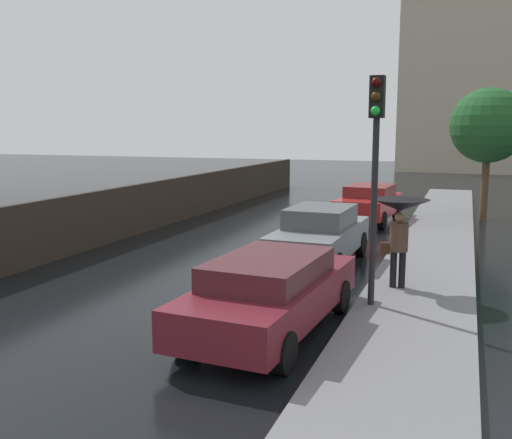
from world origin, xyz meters
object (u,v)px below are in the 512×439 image
car_red_near_kerb (369,203)px  pedestrian_with_umbrella_near (400,216)px  car_maroon_behind_camera (271,291)px  traffic_light (375,149)px  car_grey_mid_road (320,235)px  street_tree_near (488,126)px

car_red_near_kerb → pedestrian_with_umbrella_near: 9.50m
car_maroon_behind_camera → traffic_light: size_ratio=1.10×
car_grey_mid_road → street_tree_near: bearing=67.6°
car_red_near_kerb → street_tree_near: (4.02, 2.06, 2.82)m
car_red_near_kerb → car_grey_mid_road: bearing=-86.3°
car_red_near_kerb → traffic_light: (1.78, -10.63, 2.35)m
traffic_light → street_tree_near: bearing=80.0°
car_maroon_behind_camera → pedestrian_with_umbrella_near: pedestrian_with_umbrella_near is taller
car_red_near_kerb → street_tree_near: bearing=31.5°
street_tree_near → pedestrian_with_umbrella_near: bearing=-99.7°
car_maroon_behind_camera → pedestrian_with_umbrella_near: size_ratio=2.49×
street_tree_near → car_maroon_behind_camera: bearing=-104.3°
car_maroon_behind_camera → street_tree_near: (3.67, 14.40, 2.84)m
car_maroon_behind_camera → traffic_light: 3.25m
car_grey_mid_road → traffic_light: 4.57m
car_maroon_behind_camera → street_tree_near: bearing=79.2°
traffic_light → street_tree_near: (2.25, 12.69, 0.47)m
car_red_near_kerb → traffic_light: traffic_light is taller
car_grey_mid_road → traffic_light: (1.86, -3.47, 2.32)m
car_grey_mid_road → traffic_light: bearing=-60.3°
car_red_near_kerb → traffic_light: size_ratio=0.94×
car_red_near_kerb → car_maroon_behind_camera: 12.35m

